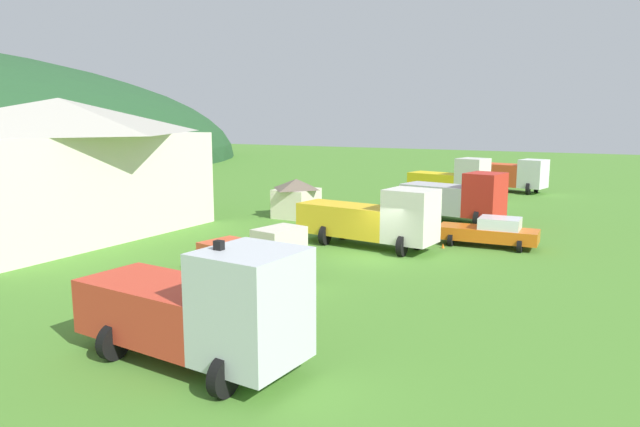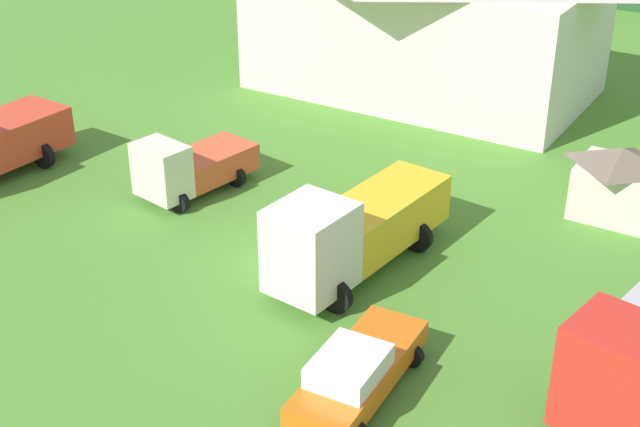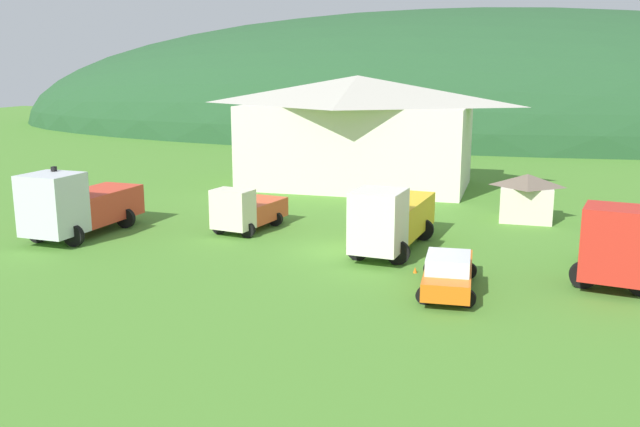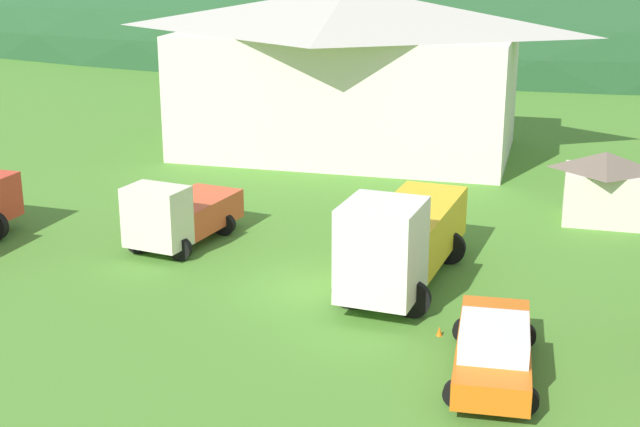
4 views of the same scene
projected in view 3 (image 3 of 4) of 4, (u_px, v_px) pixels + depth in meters
ground_plane at (335, 251)px, 33.39m from camera, size 200.00×200.00×0.00m
forested_hill_backdrop at (459, 129)px, 98.13m from camera, size 139.00×60.00×33.23m
depot_building at (357, 130)px, 50.80m from camera, size 17.46×10.14×8.20m
play_shed_cream at (527, 197)px, 39.78m from camera, size 3.14×2.74×2.76m
tow_truck_silver at (76, 204)px, 35.93m from camera, size 3.65×7.36×3.62m
light_truck_cream at (246, 210)px, 37.39m from camera, size 3.07×5.19×2.50m
heavy_rig_striped at (391, 218)px, 33.18m from camera, size 3.50×8.11×3.38m
crane_truck_red at (618, 240)px, 28.75m from camera, size 3.97×7.20×3.48m
service_pickup_orange at (448, 272)px, 27.30m from camera, size 2.46×5.47×1.66m
traffic_light_west at (56, 195)px, 35.02m from camera, size 0.20×0.32×3.88m
traffic_cone_near_pickup at (415, 273)px, 29.94m from camera, size 0.36×0.36×0.53m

